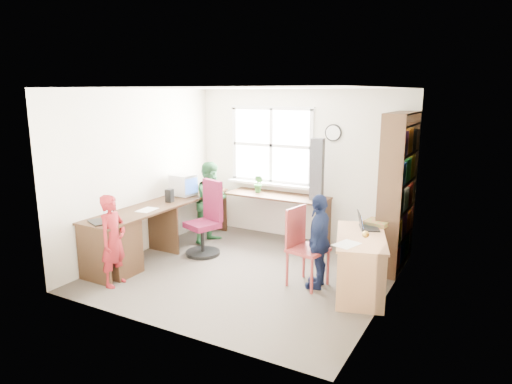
% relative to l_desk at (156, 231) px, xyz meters
% --- Properties ---
extents(room, '(3.64, 3.44, 2.44)m').
position_rel_l_desk_xyz_m(room, '(1.32, 0.38, 0.76)').
color(room, '#443D35').
rests_on(room, ground).
extents(l_desk, '(2.38, 2.95, 0.75)m').
position_rel_l_desk_xyz_m(l_desk, '(0.00, 0.00, 0.00)').
color(l_desk, '#412A1A').
rests_on(l_desk, ground).
extents(right_desk, '(0.90, 1.32, 0.70)m').
position_rel_l_desk_xyz_m(right_desk, '(2.78, 0.44, 0.05)').
color(right_desk, tan).
rests_on(right_desk, ground).
extents(bookshelf, '(0.30, 1.02, 2.10)m').
position_rel_l_desk_xyz_m(bookshelf, '(2.96, 1.47, 0.55)').
color(bookshelf, '#412A1A').
rests_on(bookshelf, ground).
extents(swivel_chair, '(0.65, 0.65, 1.09)m').
position_rel_l_desk_xyz_m(swivel_chair, '(0.42, 0.64, 0.01)').
color(swivel_chair, black).
rests_on(swivel_chair, ground).
extents(wooden_chair, '(0.50, 0.50, 0.97)m').
position_rel_l_desk_xyz_m(wooden_chair, '(2.10, 0.30, 0.07)').
color(wooden_chair, '#A43936').
rests_on(wooden_chair, ground).
extents(crt_monitor, '(0.38, 0.34, 0.34)m').
position_rel_l_desk_xyz_m(crt_monitor, '(-0.22, 0.94, 0.47)').
color(crt_monitor, silver).
rests_on(crt_monitor, l_desk).
extents(laptop_left, '(0.39, 0.36, 0.21)m').
position_rel_l_desk_xyz_m(laptop_left, '(-0.19, -0.74, 0.34)').
color(laptop_left, black).
rests_on(laptop_left, l_desk).
extents(laptop_right, '(0.35, 0.38, 0.21)m').
position_rel_l_desk_xyz_m(laptop_right, '(2.74, 0.74, 0.29)').
color(laptop_right, black).
rests_on(laptop_right, right_desk).
extents(speaker_a, '(0.11, 0.11, 0.20)m').
position_rel_l_desk_xyz_m(speaker_a, '(-0.14, 0.50, 0.39)').
color(speaker_a, black).
rests_on(speaker_a, l_desk).
extents(speaker_b, '(0.09, 0.09, 0.18)m').
position_rel_l_desk_xyz_m(speaker_b, '(-0.19, 1.16, 0.39)').
color(speaker_b, black).
rests_on(speaker_b, l_desk).
extents(cd_tower, '(0.20, 0.19, 0.93)m').
position_rel_l_desk_xyz_m(cd_tower, '(1.70, 1.73, 0.76)').
color(cd_tower, black).
rests_on(cd_tower, l_desk).
extents(game_box, '(0.33, 0.33, 0.06)m').
position_rel_l_desk_xyz_m(game_box, '(2.83, 0.98, 0.27)').
color(game_box, red).
rests_on(game_box, right_desk).
extents(paper_a, '(0.23, 0.31, 0.00)m').
position_rel_l_desk_xyz_m(paper_a, '(-0.12, -0.02, 0.30)').
color(paper_a, silver).
rests_on(paper_a, l_desk).
extents(paper_b, '(0.29, 0.35, 0.00)m').
position_rel_l_desk_xyz_m(paper_b, '(2.72, 0.05, 0.24)').
color(paper_b, silver).
rests_on(paper_b, right_desk).
extents(potted_plant, '(0.19, 0.17, 0.29)m').
position_rel_l_desk_xyz_m(potted_plant, '(0.71, 1.71, 0.44)').
color(potted_plant, '#317B33').
rests_on(potted_plant, l_desk).
extents(person_red, '(0.33, 0.45, 1.15)m').
position_rel_l_desk_xyz_m(person_red, '(0.06, -0.84, 0.12)').
color(person_red, maroon).
rests_on(person_red, ground).
extents(person_green, '(0.55, 0.68, 1.29)m').
position_rel_l_desk_xyz_m(person_green, '(0.19, 1.13, 0.19)').
color(person_green, '#296837').
rests_on(person_green, ground).
extents(person_navy, '(0.39, 0.72, 1.17)m').
position_rel_l_desk_xyz_m(person_navy, '(2.30, 0.32, 0.13)').
color(person_navy, '#152044').
rests_on(person_navy, ground).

